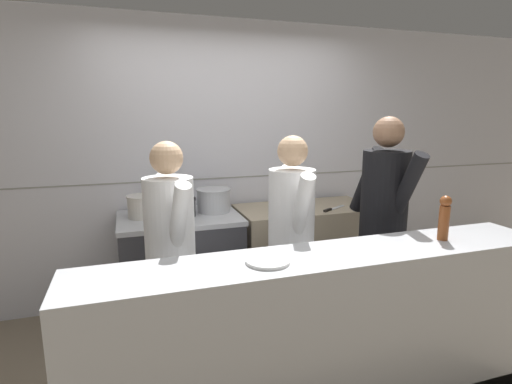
{
  "coord_description": "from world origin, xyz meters",
  "views": [
    {
      "loc": [
        -0.92,
        -2.16,
        1.77
      ],
      "look_at": [
        0.04,
        0.76,
        1.15
      ],
      "focal_mm": 28.0,
      "sensor_mm": 36.0,
      "label": 1
    }
  ],
  "objects_px": {
    "chefs_knife": "(332,209)",
    "chef_sous": "(291,236)",
    "stock_pot": "(142,206)",
    "braising_pot": "(214,199)",
    "chef_line": "(383,218)",
    "mixing_bowl_steel": "(292,205)",
    "chef_head_cook": "(170,249)",
    "sauce_pot": "(177,207)",
    "plated_dish_main": "(268,261)",
    "pepper_mill": "(444,217)",
    "oven_range": "(181,266)"
  },
  "relations": [
    {
      "from": "oven_range",
      "to": "sauce_pot",
      "type": "xyz_separation_m",
      "value": [
        -0.02,
        -0.02,
        0.53
      ]
    },
    {
      "from": "mixing_bowl_steel",
      "to": "plated_dish_main",
      "type": "relative_size",
      "value": 1.08
    },
    {
      "from": "pepper_mill",
      "to": "chef_head_cook",
      "type": "height_order",
      "value": "chef_head_cook"
    },
    {
      "from": "chefs_knife",
      "to": "braising_pot",
      "type": "bearing_deg",
      "value": 167.37
    },
    {
      "from": "oven_range",
      "to": "plated_dish_main",
      "type": "relative_size",
      "value": 4.25
    },
    {
      "from": "plated_dish_main",
      "to": "pepper_mill",
      "type": "xyz_separation_m",
      "value": [
        1.17,
        0.03,
        0.14
      ]
    },
    {
      "from": "oven_range",
      "to": "pepper_mill",
      "type": "distance_m",
      "value": 2.13
    },
    {
      "from": "mixing_bowl_steel",
      "to": "pepper_mill",
      "type": "relative_size",
      "value": 0.91
    },
    {
      "from": "stock_pot",
      "to": "chef_sous",
      "type": "height_order",
      "value": "chef_sous"
    },
    {
      "from": "mixing_bowl_steel",
      "to": "chef_head_cook",
      "type": "bearing_deg",
      "value": -148.5
    },
    {
      "from": "oven_range",
      "to": "braising_pot",
      "type": "height_order",
      "value": "braising_pot"
    },
    {
      "from": "stock_pot",
      "to": "chef_line",
      "type": "height_order",
      "value": "chef_line"
    },
    {
      "from": "sauce_pot",
      "to": "braising_pot",
      "type": "height_order",
      "value": "braising_pot"
    },
    {
      "from": "sauce_pot",
      "to": "chefs_knife",
      "type": "xyz_separation_m",
      "value": [
        1.37,
        -0.16,
        -0.08
      ]
    },
    {
      "from": "chefs_knife",
      "to": "chef_sous",
      "type": "xyz_separation_m",
      "value": [
        -0.66,
        -0.61,
        -0.01
      ]
    },
    {
      "from": "chefs_knife",
      "to": "chef_head_cook",
      "type": "distance_m",
      "value": 1.62
    },
    {
      "from": "plated_dish_main",
      "to": "mixing_bowl_steel",
      "type": "bearing_deg",
      "value": 62.1
    },
    {
      "from": "plated_dish_main",
      "to": "pepper_mill",
      "type": "bearing_deg",
      "value": 1.23
    },
    {
      "from": "stock_pot",
      "to": "chef_head_cook",
      "type": "relative_size",
      "value": 0.15
    },
    {
      "from": "sauce_pot",
      "to": "mixing_bowl_steel",
      "type": "bearing_deg",
      "value": -1.48
    },
    {
      "from": "braising_pot",
      "to": "plated_dish_main",
      "type": "distance_m",
      "value": 1.48
    },
    {
      "from": "stock_pot",
      "to": "plated_dish_main",
      "type": "distance_m",
      "value": 1.58
    },
    {
      "from": "stock_pot",
      "to": "mixing_bowl_steel",
      "type": "distance_m",
      "value": 1.31
    },
    {
      "from": "chefs_knife",
      "to": "chef_sous",
      "type": "bearing_deg",
      "value": -137.65
    },
    {
      "from": "braising_pot",
      "to": "chef_line",
      "type": "relative_size",
      "value": 0.17
    },
    {
      "from": "stock_pot",
      "to": "braising_pot",
      "type": "height_order",
      "value": "braising_pot"
    },
    {
      "from": "plated_dish_main",
      "to": "chef_head_cook",
      "type": "bearing_deg",
      "value": 123.68
    },
    {
      "from": "chefs_knife",
      "to": "chef_line",
      "type": "relative_size",
      "value": 0.18
    },
    {
      "from": "braising_pot",
      "to": "chef_sous",
      "type": "height_order",
      "value": "chef_sous"
    },
    {
      "from": "oven_range",
      "to": "mixing_bowl_steel",
      "type": "xyz_separation_m",
      "value": [
        1.01,
        -0.04,
        0.49
      ]
    },
    {
      "from": "chef_sous",
      "to": "chefs_knife",
      "type": "bearing_deg",
      "value": 46.45
    },
    {
      "from": "plated_dish_main",
      "to": "chef_sous",
      "type": "height_order",
      "value": "chef_sous"
    },
    {
      "from": "braising_pot",
      "to": "mixing_bowl_steel",
      "type": "relative_size",
      "value": 1.18
    },
    {
      "from": "braising_pot",
      "to": "mixing_bowl_steel",
      "type": "bearing_deg",
      "value": -8.42
    },
    {
      "from": "stock_pot",
      "to": "chefs_knife",
      "type": "height_order",
      "value": "stock_pot"
    },
    {
      "from": "mixing_bowl_steel",
      "to": "chef_sous",
      "type": "distance_m",
      "value": 0.8
    },
    {
      "from": "oven_range",
      "to": "pepper_mill",
      "type": "relative_size",
      "value": 3.58
    },
    {
      "from": "chef_sous",
      "to": "oven_range",
      "type": "bearing_deg",
      "value": 135.78
    },
    {
      "from": "braising_pot",
      "to": "chef_line",
      "type": "height_order",
      "value": "chef_line"
    },
    {
      "from": "stock_pot",
      "to": "mixing_bowl_steel",
      "type": "relative_size",
      "value": 0.96
    },
    {
      "from": "braising_pot",
      "to": "chef_head_cook",
      "type": "height_order",
      "value": "chef_head_cook"
    },
    {
      "from": "plated_dish_main",
      "to": "chef_head_cook",
      "type": "xyz_separation_m",
      "value": [
        -0.44,
        0.66,
        -0.11
      ]
    },
    {
      "from": "sauce_pot",
      "to": "chef_line",
      "type": "xyz_separation_m",
      "value": [
        1.48,
        -0.76,
        -0.02
      ]
    },
    {
      "from": "mixing_bowl_steel",
      "to": "pepper_mill",
      "type": "height_order",
      "value": "pepper_mill"
    },
    {
      "from": "stock_pot",
      "to": "chef_line",
      "type": "relative_size",
      "value": 0.14
    },
    {
      "from": "chef_line",
      "to": "chef_head_cook",
      "type": "bearing_deg",
      "value": 172.45
    },
    {
      "from": "chefs_knife",
      "to": "sauce_pot",
      "type": "bearing_deg",
      "value": 173.48
    },
    {
      "from": "braising_pot",
      "to": "plated_dish_main",
      "type": "relative_size",
      "value": 1.27
    },
    {
      "from": "plated_dish_main",
      "to": "chef_line",
      "type": "xyz_separation_m",
      "value": [
        1.18,
        0.64,
        -0.02
      ]
    },
    {
      "from": "plated_dish_main",
      "to": "chefs_knife",
      "type": "bearing_deg",
      "value": 49.32
    }
  ]
}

